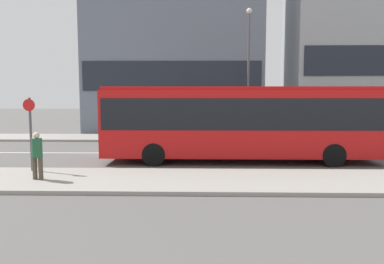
% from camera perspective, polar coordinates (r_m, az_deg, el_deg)
% --- Properties ---
extents(ground_plane, '(120.00, 120.00, 0.00)m').
position_cam_1_polar(ground_plane, '(19.15, -8.55, -3.21)').
color(ground_plane, '#595654').
extents(sidewalk_near, '(44.00, 3.50, 0.13)m').
position_cam_1_polar(sidewalk_near, '(13.14, -13.30, -7.11)').
color(sidewalk_near, gray).
rests_on(sidewalk_near, ground_plane).
extents(sidewalk_far, '(44.00, 3.50, 0.13)m').
position_cam_1_polar(sidewalk_far, '(25.26, -6.10, -0.88)').
color(sidewalk_far, gray).
rests_on(sidewalk_far, ground_plane).
extents(lane_centerline, '(41.80, 0.16, 0.01)m').
position_cam_1_polar(lane_centerline, '(19.15, -8.55, -3.19)').
color(lane_centerline, silver).
rests_on(lane_centerline, ground_plane).
extents(apartment_block_left_tower, '(13.95, 6.20, 15.81)m').
position_cam_1_polar(apartment_block_left_tower, '(31.66, -2.73, 14.70)').
color(apartment_block_left_tower, slate).
rests_on(apartment_block_left_tower, ground_plane).
extents(city_bus, '(11.94, 2.65, 3.28)m').
position_cam_1_polar(city_bus, '(16.55, 7.38, 2.00)').
color(city_bus, red).
rests_on(city_bus, ground_plane).
extents(parked_car_0, '(4.64, 1.79, 1.41)m').
position_cam_1_polar(parked_car_0, '(23.60, 22.12, -0.27)').
color(parked_car_0, '#A39E84').
rests_on(parked_car_0, ground_plane).
extents(pedestrian_near_stop, '(0.35, 0.34, 1.58)m').
position_cam_1_polar(pedestrian_near_stop, '(13.45, -22.53, -2.95)').
color(pedestrian_near_stop, '#4C4233').
rests_on(pedestrian_near_stop, sidewalk_near).
extents(bus_stop_sign, '(0.44, 0.12, 2.71)m').
position_cam_1_polar(bus_stop_sign, '(14.99, -23.40, 0.52)').
color(bus_stop_sign, '#4C4C51').
rests_on(bus_stop_sign, sidewalk_near).
extents(street_lamp, '(0.36, 0.36, 8.24)m').
position_cam_1_polar(street_lamp, '(24.48, 8.61, 10.56)').
color(street_lamp, '#4C4C51').
rests_on(street_lamp, sidewalk_far).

